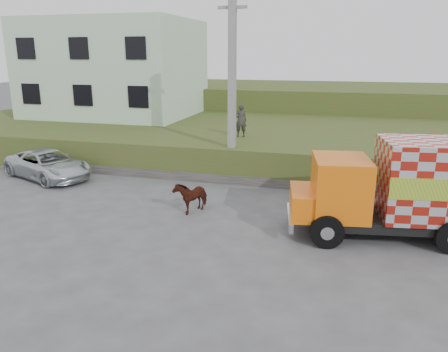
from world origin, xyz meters
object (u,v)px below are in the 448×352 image
(suv, at_px, (48,164))
(utility_pole, at_px, (232,87))
(pedestrian, at_px, (241,120))
(cow, at_px, (191,196))
(cargo_truck, at_px, (419,189))

(suv, bearing_deg, utility_pole, -55.59)
(utility_pole, distance_m, pedestrian, 3.14)
(cow, xyz_separation_m, suv, (-7.62, 2.30, 0.07))
(utility_pole, relative_size, cargo_truck, 1.14)
(suv, bearing_deg, cargo_truck, -78.38)
(suv, bearing_deg, cow, -84.93)
(utility_pole, bearing_deg, pedestrian, 94.83)
(cargo_truck, xyz_separation_m, cow, (-7.32, 0.40, -0.99))
(cow, distance_m, suv, 7.96)
(utility_pole, distance_m, cow, 5.41)
(suv, distance_m, pedestrian, 9.12)
(utility_pole, xyz_separation_m, cargo_truck, (6.90, -4.49, -2.52))
(cargo_truck, distance_m, pedestrian, 10.05)
(cargo_truck, distance_m, suv, 15.21)
(utility_pole, relative_size, pedestrian, 5.05)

